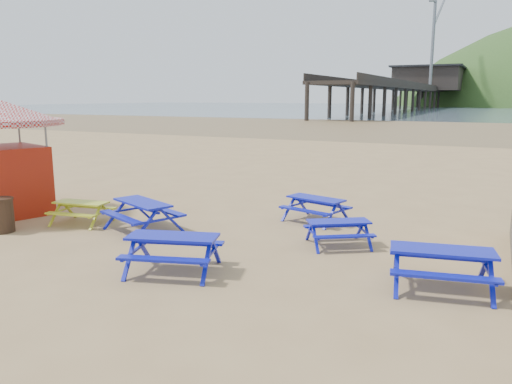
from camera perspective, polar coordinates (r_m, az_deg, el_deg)
The scene contains 11 objects.
ground at distance 13.78m, azimuth -2.35°, elevation -5.18°, with size 400.00×400.00×0.00m, color tan.
wet_sand at distance 67.08m, azimuth 20.53°, elevation 6.91°, with size 400.00×400.00×0.00m, color olive.
sea at distance 181.82m, azimuth 24.09°, elevation 8.71°, with size 400.00×400.00×0.00m, color #445662.
picnic_table_blue_a at distance 15.51m, azimuth 6.83°, elevation -2.00°, with size 2.10×1.86×0.75m.
picnic_table_blue_c at distance 13.10m, azimuth 9.40°, elevation -4.67°, with size 2.02×1.93×0.66m.
picnic_table_blue_d at distance 14.68m, azimuth -12.79°, elevation -2.71°, with size 2.53×2.31×0.86m.
picnic_table_blue_e at distance 11.18m, azimuth -9.45°, elevation -6.95°, with size 2.34×2.09×0.82m.
picnic_table_blue_f at distance 10.73m, azimuth 20.41°, elevation -8.25°, with size 2.26×1.95×0.83m.
picnic_table_yellow at distance 16.04m, azimuth -19.30°, elevation -2.24°, with size 1.81×1.55×0.68m.
litter_bin at distance 15.90m, azimuth -27.04°, elevation -2.34°, with size 0.68×0.68×0.99m.
pier at distance 191.46m, azimuth 18.84°, elevation 10.77°, with size 24.00×220.00×39.29m.
Camera 1 is at (6.26, -11.68, 3.80)m, focal length 35.00 mm.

